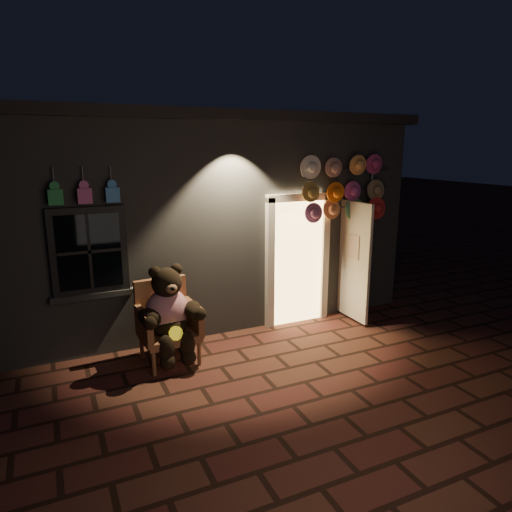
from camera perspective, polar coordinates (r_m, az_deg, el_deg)
ground at (r=6.22m, az=0.72°, el=-14.55°), size 60.00×60.00×0.00m
shop_building at (r=9.32m, az=-9.92°, el=5.99°), size 7.30×5.95×3.51m
wicker_armchair at (r=6.51m, az=-11.12°, el=-8.00°), size 0.83×0.75×1.13m
teddy_bear at (r=6.33m, az=-10.80°, el=-7.08°), size 0.96×0.77×1.32m
hat_rack at (r=7.72m, az=11.17°, el=8.02°), size 1.73×0.22×2.78m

